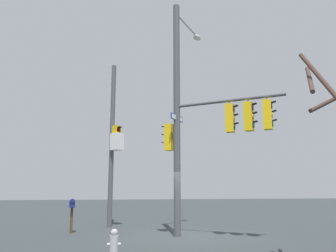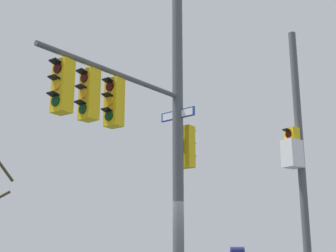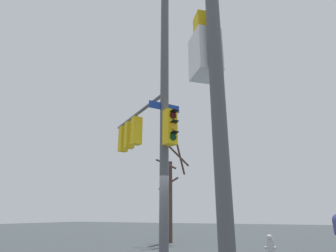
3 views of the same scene
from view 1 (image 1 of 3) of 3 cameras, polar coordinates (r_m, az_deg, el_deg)
The scene contains 5 objects.
ground_plane at distance 13.94m, azimuth 2.95°, elevation -18.16°, with size 80.00×80.00×0.00m, color #33393B.
main_signal_pole_assembly at distance 13.77m, azimuth 4.95°, elevation 2.48°, with size 4.23×4.94×9.81m.
secondary_pole_assembly at distance 17.06m, azimuth -9.17°, elevation -2.64°, with size 0.72×0.76×8.18m.
fire_hydrant at distance 10.20m, azimuth -9.16°, elevation -18.99°, with size 0.38×0.24×0.73m.
mailbox at distance 15.23m, azimuth -15.96°, elevation -12.92°, with size 0.29×0.47×1.41m.
Camera 1 is at (2.79, 13.53, 1.90)m, focal length 35.92 mm.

